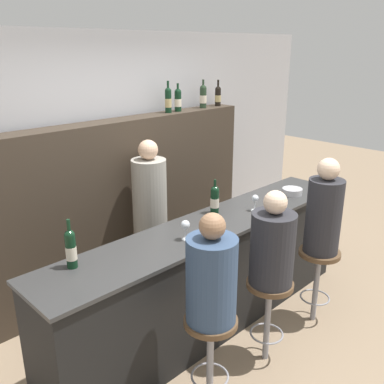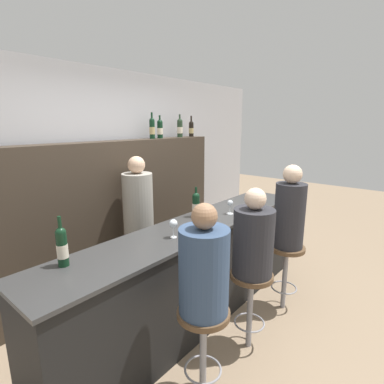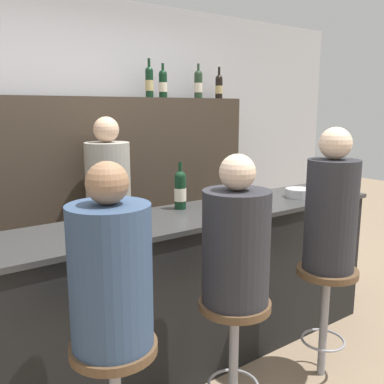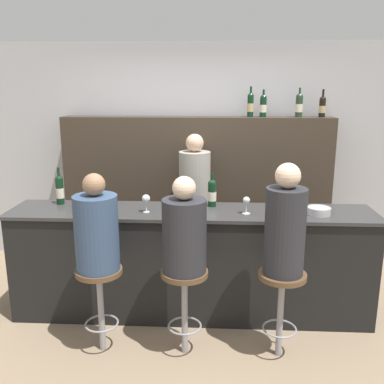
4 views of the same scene
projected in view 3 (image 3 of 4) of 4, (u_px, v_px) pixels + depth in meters
The scene contains 18 objects.
wall_back at pixel (78, 151), 3.71m from camera, with size 6.40×0.05×2.60m.
bar_counter at pixel (170, 295), 2.71m from camera, with size 3.29×0.59×1.01m.
back_bar_cabinet at pixel (90, 203), 3.61m from camera, with size 3.09×0.28×1.76m.
wine_bottle_counter_1 at pixel (180, 190), 2.82m from camera, with size 0.08×0.08×0.31m.
wine_bottle_backbar_0 at pixel (149, 82), 3.76m from camera, with size 0.07×0.07×0.34m.
wine_bottle_backbar_1 at pixel (163, 84), 3.84m from camera, with size 0.08×0.08×0.30m.
wine_bottle_backbar_2 at pixel (198, 84), 4.07m from camera, with size 0.08×0.08×0.32m.
wine_bottle_backbar_3 at pixel (219, 86), 4.22m from camera, with size 0.07×0.07×0.31m.
wine_glass_0 at pixel (115, 210), 2.30m from camera, with size 0.07×0.07×0.16m.
wine_glass_1 at pixel (237, 192), 2.82m from camera, with size 0.07×0.07×0.15m.
metal_bowl at pixel (299, 193), 3.20m from camera, with size 0.20×0.20×0.06m.
bar_stool_left at pixel (115, 377), 1.81m from camera, with size 0.37×0.37×0.71m.
guest_seated_left at pixel (111, 270), 1.71m from camera, with size 0.34×0.34×0.76m.
bar_stool_middle at pixel (234, 329), 2.20m from camera, with size 0.37×0.37×0.71m.
guest_seated_middle at pixel (236, 241), 2.10m from camera, with size 0.34×0.34×0.75m.
bar_stool_right at pixel (326, 293), 2.63m from camera, with size 0.37×0.37×0.71m.
guest_seated_right at pixel (331, 209), 2.53m from camera, with size 0.30×0.30×0.85m.
bartender at pixel (110, 229), 3.33m from camera, with size 0.34×0.34×1.61m.
Camera 3 is at (-1.38, -1.86, 1.67)m, focal length 40.00 mm.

